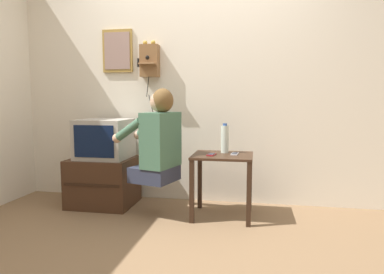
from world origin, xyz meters
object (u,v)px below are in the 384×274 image
Objects in this scene: person at (158,140)px; framed_picture at (117,51)px; water_bottle at (225,139)px; wall_phone_antique at (149,61)px; television at (105,139)px; cell_phone_held at (212,155)px; cell_phone_spare at (235,154)px.

framed_picture reaches higher than person.
water_bottle is at bearing -16.48° from framed_picture.
water_bottle is (0.83, -0.31, -0.78)m from wall_phone_antique.
person is at bearing -21.39° from television.
framed_picture is 1.54m from water_bottle.
person reaches higher than water_bottle.
cell_phone_held is 0.24m from water_bottle.
wall_phone_antique is at bearing 159.39° from water_bottle.
television is 1.08× the size of framed_picture.
cell_phone_held is at bearing -151.87° from cell_phone_spare.
person is 1.87× the size of framed_picture.
framed_picture is (0.03, 0.32, 0.93)m from television.
television is 1.78× the size of water_bottle.
wall_phone_antique is 5.83× the size of cell_phone_spare.
framed_picture is 1.59m from cell_phone_held.
wall_phone_antique is 1.26m from cell_phone_held.
framed_picture is (-0.61, 0.57, 0.89)m from person.
cell_phone_held is (0.49, 0.04, -0.13)m from person.
person is 1.23m from framed_picture.
cell_phone_spare is at bearing -63.35° from person.
framed_picture is 1.64× the size of water_bottle.
cell_phone_spare is 0.18m from water_bottle.
television is at bearing 84.84° from person.
television is (-0.64, 0.25, -0.03)m from person.
person reaches higher than cell_phone_held.
person is at bearing -160.28° from water_bottle.
television reaches higher than cell_phone_held.
person is at bearing -164.07° from cell_phone_spare.
wall_phone_antique reaches higher than television.
framed_picture is 3.47× the size of cell_phone_held.
person reaches higher than television.
framed_picture reaches higher than wall_phone_antique.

